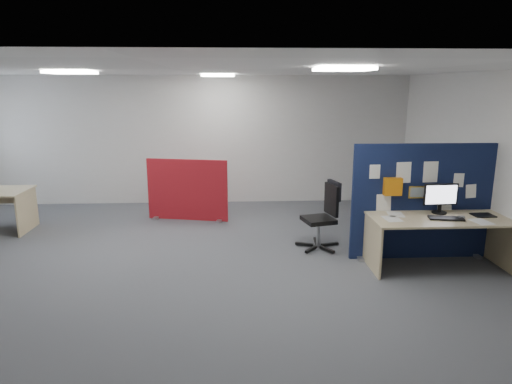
{
  "coord_description": "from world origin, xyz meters",
  "views": [
    {
      "loc": [
        0.75,
        -6.22,
        2.49
      ],
      "look_at": [
        1.08,
        0.14,
        1.0
      ],
      "focal_mm": 32.0,
      "sensor_mm": 36.0,
      "label": 1
    }
  ],
  "objects_px": {
    "main_desk": "(438,228)",
    "monitor_main": "(441,197)",
    "red_divider": "(187,191)",
    "navy_divider": "(421,202)",
    "office_chair": "(325,211)"
  },
  "relations": [
    {
      "from": "navy_divider",
      "to": "main_desk",
      "type": "bearing_deg",
      "value": -72.08
    },
    {
      "from": "navy_divider",
      "to": "monitor_main",
      "type": "relative_size",
      "value": 4.22
    },
    {
      "from": "monitor_main",
      "to": "red_divider",
      "type": "height_order",
      "value": "red_divider"
    },
    {
      "from": "main_desk",
      "to": "office_chair",
      "type": "xyz_separation_m",
      "value": [
        -1.41,
        0.84,
        0.02
      ]
    },
    {
      "from": "navy_divider",
      "to": "monitor_main",
      "type": "xyz_separation_m",
      "value": [
        0.19,
        -0.19,
        0.12
      ]
    },
    {
      "from": "main_desk",
      "to": "monitor_main",
      "type": "distance_m",
      "value": 0.44
    },
    {
      "from": "main_desk",
      "to": "monitor_main",
      "type": "relative_size",
      "value": 3.9
    },
    {
      "from": "monitor_main",
      "to": "red_divider",
      "type": "xyz_separation_m",
      "value": [
        -3.77,
        2.33,
        -0.4
      ]
    },
    {
      "from": "navy_divider",
      "to": "office_chair",
      "type": "relative_size",
      "value": 1.98
    },
    {
      "from": "main_desk",
      "to": "monitor_main",
      "type": "height_order",
      "value": "monitor_main"
    },
    {
      "from": "monitor_main",
      "to": "red_divider",
      "type": "relative_size",
      "value": 0.32
    },
    {
      "from": "monitor_main",
      "to": "red_divider",
      "type": "bearing_deg",
      "value": 145.16
    },
    {
      "from": "monitor_main",
      "to": "office_chair",
      "type": "bearing_deg",
      "value": 152.3
    },
    {
      "from": "monitor_main",
      "to": "office_chair",
      "type": "distance_m",
      "value": 1.68
    },
    {
      "from": "navy_divider",
      "to": "red_divider",
      "type": "xyz_separation_m",
      "value": [
        -3.57,
        2.14,
        -0.28
      ]
    }
  ]
}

